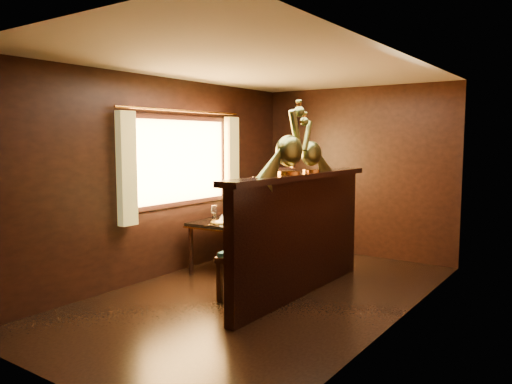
# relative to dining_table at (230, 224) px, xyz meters

# --- Properties ---
(ground) EXTENTS (5.00, 5.00, 0.00)m
(ground) POSITION_rel_dining_table_xyz_m (1.05, -0.77, -0.60)
(ground) COLOR black
(ground) RESTS_ON ground
(room_shell) EXTENTS (3.04, 5.04, 2.52)m
(room_shell) POSITION_rel_dining_table_xyz_m (0.97, -0.75, 0.99)
(room_shell) COLOR black
(room_shell) RESTS_ON ground
(partition) EXTENTS (0.26, 2.70, 1.36)m
(partition) POSITION_rel_dining_table_xyz_m (1.37, -0.47, 0.12)
(partition) COLOR black
(partition) RESTS_ON ground
(dining_table) EXTENTS (0.77, 1.17, 0.86)m
(dining_table) POSITION_rel_dining_table_xyz_m (0.00, 0.00, 0.00)
(dining_table) COLOR black
(dining_table) RESTS_ON ground
(chair_left) EXTENTS (0.55, 0.57, 1.36)m
(chair_left) POSITION_rel_dining_table_xyz_m (1.10, -0.97, 0.11)
(chair_left) COLOR black
(chair_left) RESTS_ON ground
(chair_right) EXTENTS (0.57, 0.60, 1.40)m
(chair_right) POSITION_rel_dining_table_xyz_m (0.74, -0.00, 0.13)
(chair_right) COLOR black
(chair_right) RESTS_ON ground
(peacock_left) EXTENTS (0.25, 0.67, 0.79)m
(peacock_left) POSITION_rel_dining_table_xyz_m (1.38, -0.74, 1.16)
(peacock_left) COLOR #1A4F31
(peacock_left) RESTS_ON partition
(peacock_right) EXTENTS (0.21, 0.56, 0.67)m
(peacock_right) POSITION_rel_dining_table_xyz_m (1.38, -0.26, 1.10)
(peacock_right) COLOR #1A4F31
(peacock_right) RESTS_ON partition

